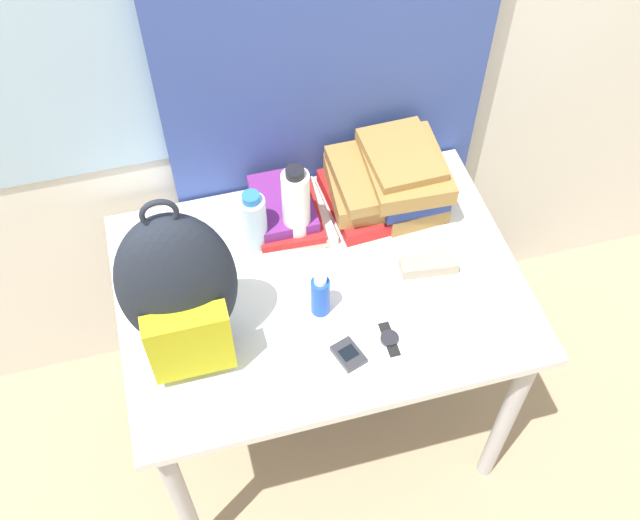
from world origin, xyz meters
The scene contains 13 objects.
wall_back centered at (0.00, 0.84, 1.25)m, with size 6.00×0.06×2.50m.
curtain_blue centered at (0.13, 0.79, 1.25)m, with size 0.89×0.04×2.50m.
desk centered at (0.00, 0.38, 0.66)m, with size 1.05×0.76×0.77m.
backpack centered at (-0.35, 0.29, 0.99)m, with size 0.27×0.21×0.51m.
book_stack_left centered at (-0.04, 0.61, 0.81)m, with size 0.23×0.27×0.09m.
book_stack_center centered at (0.19, 0.61, 0.84)m, with size 0.21×0.28×0.14m.
book_stack_right centered at (0.30, 0.61, 0.87)m, with size 0.22×0.29×0.19m.
water_bottle centered at (-0.14, 0.53, 0.88)m, with size 0.07×0.07×0.22m.
sports_bottle centered at (-0.02, 0.53, 0.90)m, with size 0.07×0.07×0.28m.
sunscreen_bottle centered at (-0.02, 0.30, 0.84)m, with size 0.05×0.05×0.14m.
cell_phone centered at (0.01, 0.15, 0.78)m, with size 0.08×0.09×0.02m.
sunglasses_case centered at (0.29, 0.35, 0.79)m, with size 0.16×0.07×0.04m.
wristwatch centered at (0.12, 0.17, 0.78)m, with size 0.05×0.10×0.01m.
Camera 1 is at (-0.30, -0.73, 2.36)m, focal length 42.00 mm.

